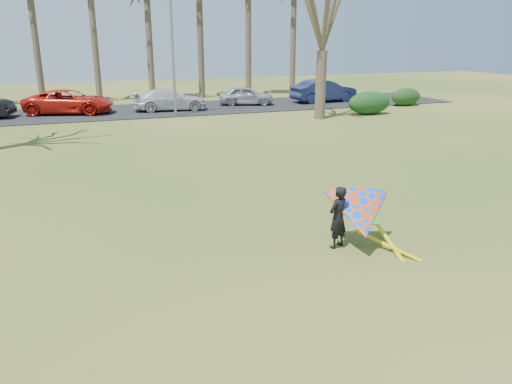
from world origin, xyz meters
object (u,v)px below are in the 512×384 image
object	(u,v)px
streetlight	(175,42)
car_4	(246,96)
car_5	(324,91)
kite_flyer	(359,215)
bare_tree_right	(324,3)
car_2	(69,102)
car_3	(170,100)

from	to	relation	value
streetlight	car_4	size ratio (longest dim) A/B	2.07
car_5	kite_flyer	world-z (taller)	kite_flyer
bare_tree_right	car_2	world-z (taller)	bare_tree_right
kite_flyer	car_3	bearing A→B (deg)	89.52
car_2	car_3	distance (m)	6.36
bare_tree_right	kite_flyer	size ratio (longest dim) A/B	3.86
car_5	bare_tree_right	bearing A→B (deg)	147.10
car_2	kite_flyer	size ratio (longest dim) A/B	2.27
bare_tree_right	kite_flyer	bearing A→B (deg)	-114.56
bare_tree_right	car_3	bearing A→B (deg)	141.27
car_3	bare_tree_right	bearing A→B (deg)	-124.59
car_2	car_4	xyz separation A→B (m)	(11.98, 0.18, -0.09)
car_2	car_3	world-z (taller)	car_2
streetlight	car_5	size ratio (longest dim) A/B	1.61
car_3	kite_flyer	bearing A→B (deg)	-176.34
car_3	car_5	xyz separation A→B (m)	(11.70, 0.47, 0.12)
car_3	car_4	xyz separation A→B (m)	(5.65, 0.86, -0.04)
bare_tree_right	car_4	size ratio (longest dim) A/B	2.38
car_3	car_5	size ratio (longest dim) A/B	0.97
car_4	kite_flyer	xyz separation A→B (m)	(-5.85, -24.87, 0.12)
streetlight	car_2	bearing A→B (deg)	154.79
bare_tree_right	kite_flyer	world-z (taller)	bare_tree_right
streetlight	car_4	distance (m)	7.45
car_3	car_5	bearing A→B (deg)	-83.54
streetlight	kite_flyer	size ratio (longest dim) A/B	3.35
car_5	car_4	bearing A→B (deg)	82.78
car_2	car_5	xyz separation A→B (m)	(18.03, -0.20, 0.06)
bare_tree_right	streetlight	world-z (taller)	bare_tree_right
car_4	car_5	xyz separation A→B (m)	(6.05, -0.38, 0.16)
kite_flyer	car_2	bearing A→B (deg)	103.94
car_3	car_5	distance (m)	11.71
car_2	kite_flyer	distance (m)	25.44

